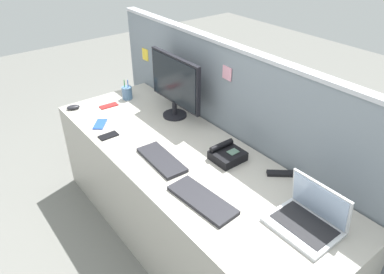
# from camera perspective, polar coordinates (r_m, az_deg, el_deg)

# --- Properties ---
(ground_plane) EXTENTS (10.00, 10.00, 0.00)m
(ground_plane) POSITION_cam_1_polar(r_m,az_deg,el_deg) (2.79, -0.84, -15.28)
(ground_plane) COLOR slate
(desk) EXTENTS (2.30, 0.79, 0.73)m
(desk) POSITION_cam_1_polar(r_m,az_deg,el_deg) (2.54, -0.91, -9.68)
(desk) COLOR #ADA89E
(desk) RESTS_ON ground_plane
(cubicle_divider) EXTENTS (2.74, 0.08, 1.34)m
(cubicle_divider) POSITION_cam_1_polar(r_m,az_deg,el_deg) (2.59, 6.78, -0.52)
(cubicle_divider) COLOR gray
(cubicle_divider) RESTS_ON ground_plane
(desktop_monitor) EXTENTS (0.55, 0.18, 0.47)m
(desktop_monitor) POSITION_cam_1_polar(r_m,az_deg,el_deg) (2.66, -2.69, 8.38)
(desktop_monitor) COLOR black
(desktop_monitor) RESTS_ON desk
(laptop) EXTENTS (0.33, 0.26, 0.23)m
(laptop) POSITION_cam_1_polar(r_m,az_deg,el_deg) (1.91, 17.81, -11.70)
(laptop) COLOR silver
(laptop) RESTS_ON desk
(desk_phone) EXTENTS (0.17, 0.19, 0.09)m
(desk_phone) POSITION_cam_1_polar(r_m,az_deg,el_deg) (2.28, 5.48, -2.74)
(desk_phone) COLOR black
(desk_phone) RESTS_ON desk
(keyboard_main) EXTENTS (0.42, 0.19, 0.02)m
(keyboard_main) POSITION_cam_1_polar(r_m,az_deg,el_deg) (1.97, 1.58, -9.77)
(keyboard_main) COLOR #232328
(keyboard_main) RESTS_ON desk
(keyboard_spare) EXTENTS (0.38, 0.16, 0.02)m
(keyboard_spare) POSITION_cam_1_polar(r_m,az_deg,el_deg) (2.27, -4.77, -3.54)
(keyboard_spare) COLOR #232328
(keyboard_spare) RESTS_ON desk
(computer_mouse_right_hand) EXTENTS (0.09, 0.11, 0.03)m
(computer_mouse_right_hand) POSITION_cam_1_polar(r_m,az_deg,el_deg) (3.01, -18.04, 4.44)
(computer_mouse_right_hand) COLOR #232328
(computer_mouse_right_hand) RESTS_ON desk
(pen_cup) EXTENTS (0.08, 0.08, 0.17)m
(pen_cup) POSITION_cam_1_polar(r_m,az_deg,el_deg) (3.06, -10.08, 6.81)
(pen_cup) COLOR #4C7093
(pen_cup) RESTS_ON desk
(cell_phone_red_case) EXTENTS (0.07, 0.14, 0.01)m
(cell_phone_red_case) POSITION_cam_1_polar(r_m,az_deg,el_deg) (2.98, -12.84, 4.77)
(cell_phone_red_case) COLOR #B22323
(cell_phone_red_case) RESTS_ON desk
(cell_phone_black_slab) EXTENTS (0.07, 0.13, 0.01)m
(cell_phone_black_slab) POSITION_cam_1_polar(r_m,az_deg,el_deg) (2.57, -12.88, 0.19)
(cell_phone_black_slab) COLOR black
(cell_phone_black_slab) RESTS_ON desk
(cell_phone_blue_case) EXTENTS (0.16, 0.15, 0.01)m
(cell_phone_blue_case) POSITION_cam_1_polar(r_m,az_deg,el_deg) (2.73, -14.14, 1.97)
(cell_phone_blue_case) COLOR blue
(cell_phone_blue_case) RESTS_ON desk
(tv_remote) EXTENTS (0.14, 0.16, 0.02)m
(tv_remote) POSITION_cam_1_polar(r_m,az_deg,el_deg) (2.21, 13.78, -5.55)
(tv_remote) COLOR black
(tv_remote) RESTS_ON desk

